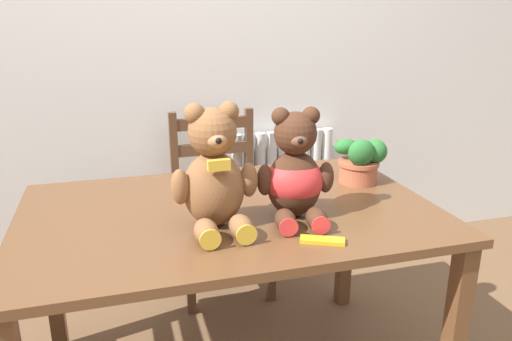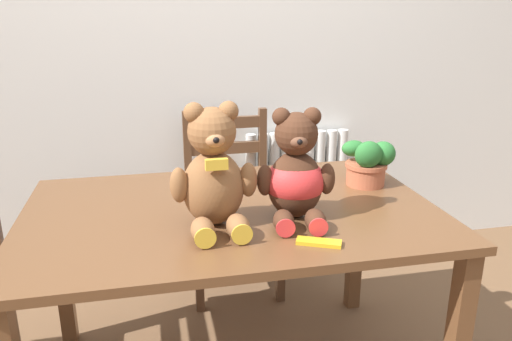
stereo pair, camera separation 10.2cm
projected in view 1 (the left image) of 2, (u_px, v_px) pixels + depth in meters
The scene contains 8 objects.
wall_back at pixel (179, 31), 2.57m from camera, with size 8.00×0.04×2.60m, color silver.
radiator at pixel (282, 199), 2.94m from camera, with size 0.61×0.10×0.75m.
dining_table at pixel (230, 233), 1.77m from camera, with size 1.43×0.92×0.74m.
wooden_chair_behind at pixel (219, 202), 2.58m from camera, with size 0.44×0.45×0.91m.
teddy_bear_left at pixel (214, 175), 1.55m from camera, with size 0.28×0.27×0.40m.
teddy_bear_right at pixel (295, 174), 1.63m from camera, with size 0.26×0.28×0.37m.
potted_plant at pixel (361, 161), 1.98m from camera, with size 0.19×0.16×0.19m.
chocolate_bar at pixel (322, 240), 1.49m from camera, with size 0.13×0.04×0.01m, color gold.
Camera 1 is at (-0.36, -1.12, 1.40)m, focal length 35.00 mm.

